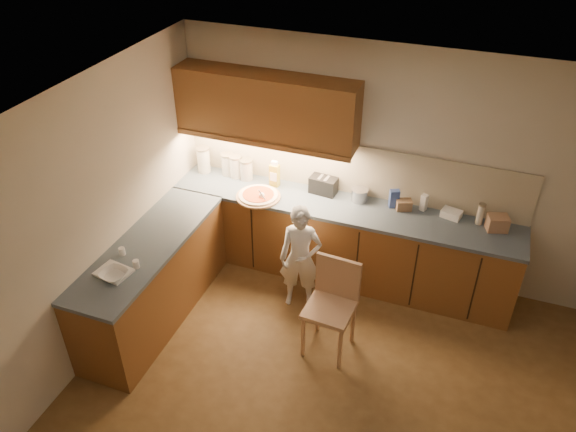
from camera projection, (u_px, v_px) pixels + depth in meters
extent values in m
plane|color=brown|center=(325.00, 396.00, 5.04)|extent=(4.50, 4.50, 0.00)
cube|color=beige|center=(386.00, 167.00, 5.86)|extent=(4.50, 0.04, 2.60)
cube|color=beige|center=(87.00, 227.00, 4.96)|extent=(0.04, 4.00, 2.60)
cube|color=white|center=(340.00, 133.00, 3.58)|extent=(4.50, 4.00, 0.04)
cube|color=brown|center=(340.00, 241.00, 6.22)|extent=(3.75, 0.60, 0.88)
cube|color=brown|center=(154.00, 281.00, 5.67)|extent=(0.60, 2.00, 0.88)
cube|color=#475765|center=(342.00, 207.00, 5.96)|extent=(3.77, 0.62, 0.04)
cube|color=#475765|center=(147.00, 245.00, 5.41)|extent=(0.62, 2.02, 0.04)
cube|color=black|center=(204.00, 228.00, 6.43)|extent=(0.02, 0.01, 0.80)
cube|color=black|center=(252.00, 239.00, 6.25)|extent=(0.02, 0.01, 0.80)
cube|color=black|center=(303.00, 251.00, 6.08)|extent=(0.02, 0.01, 0.80)
cube|color=black|center=(357.00, 263.00, 5.91)|extent=(0.02, 0.01, 0.80)
cube|color=black|center=(414.00, 276.00, 5.73)|extent=(0.02, 0.01, 0.80)
cube|color=black|center=(474.00, 290.00, 5.56)|extent=(0.02, 0.01, 0.80)
cube|color=#BBAF91|center=(351.00, 169.00, 6.01)|extent=(3.75, 0.02, 0.58)
cube|color=brown|center=(266.00, 107.00, 5.78)|extent=(1.95, 0.35, 0.70)
cube|color=brown|center=(260.00, 145.00, 5.84)|extent=(1.95, 0.02, 0.06)
cylinder|color=tan|center=(258.00, 197.00, 6.07)|extent=(0.49, 0.49, 0.02)
cylinder|color=beige|center=(258.00, 195.00, 6.06)|extent=(0.43, 0.43, 0.02)
cylinder|color=#BD3E19|center=(258.00, 194.00, 6.05)|extent=(0.34, 0.34, 0.01)
sphere|color=white|center=(262.00, 195.00, 5.99)|extent=(0.06, 0.06, 0.06)
cylinder|color=white|center=(263.00, 196.00, 5.92)|extent=(0.08, 0.10, 0.20)
imported|color=silver|center=(300.00, 258.00, 5.73)|extent=(0.49, 0.37, 1.19)
cylinder|color=tan|center=(303.00, 337.00, 5.30)|extent=(0.04, 0.04, 0.49)
cylinder|color=tan|center=(340.00, 349.00, 5.17)|extent=(0.04, 0.04, 0.49)
cylinder|color=tan|center=(318.00, 312.00, 5.58)|extent=(0.04, 0.04, 0.49)
cylinder|color=tan|center=(353.00, 323.00, 5.45)|extent=(0.04, 0.04, 0.49)
cube|color=tan|center=(329.00, 309.00, 5.23)|extent=(0.47, 0.47, 0.04)
cube|color=tan|center=(338.00, 277.00, 5.24)|extent=(0.44, 0.07, 0.44)
imported|color=silver|center=(114.00, 275.00, 4.97)|extent=(0.27, 0.27, 0.06)
cylinder|color=silver|center=(204.00, 161.00, 6.46)|extent=(0.15, 0.15, 0.29)
cylinder|color=gray|center=(203.00, 149.00, 6.37)|extent=(0.16, 0.16, 0.02)
cylinder|color=beige|center=(228.00, 165.00, 6.42)|extent=(0.14, 0.14, 0.25)
cylinder|color=gray|center=(227.00, 155.00, 6.35)|extent=(0.15, 0.15, 0.02)
cylinder|color=white|center=(236.00, 167.00, 6.37)|extent=(0.13, 0.13, 0.25)
cylinder|color=tan|center=(235.00, 157.00, 6.30)|extent=(0.14, 0.14, 0.02)
cylinder|color=beige|center=(246.00, 170.00, 6.34)|extent=(0.14, 0.14, 0.23)
cylinder|color=gray|center=(246.00, 160.00, 6.27)|extent=(0.15, 0.15, 0.02)
cube|color=gold|center=(275.00, 175.00, 6.21)|extent=(0.11, 0.08, 0.26)
cube|color=white|center=(274.00, 163.00, 6.12)|extent=(0.07, 0.05, 0.05)
cube|color=black|center=(323.00, 185.00, 6.11)|extent=(0.31, 0.19, 0.19)
cube|color=silver|center=(321.00, 177.00, 6.07)|extent=(0.04, 0.13, 0.00)
cube|color=silver|center=(327.00, 178.00, 6.04)|extent=(0.04, 0.13, 0.00)
cylinder|color=#B1B0B5|center=(359.00, 195.00, 5.99)|extent=(0.18, 0.18, 0.13)
cylinder|color=#B1B0B5|center=(360.00, 190.00, 5.95)|extent=(0.19, 0.19, 0.01)
cube|color=#354FA0|center=(394.00, 198.00, 5.88)|extent=(0.12, 0.10, 0.20)
cube|color=#9B7753|center=(404.00, 205.00, 5.85)|extent=(0.19, 0.16, 0.11)
cube|color=white|center=(424.00, 203.00, 5.83)|extent=(0.08, 0.08, 0.18)
cube|color=white|center=(451.00, 214.00, 5.75)|extent=(0.22, 0.18, 0.08)
cylinder|color=silver|center=(480.00, 215.00, 5.61)|extent=(0.07, 0.07, 0.22)
cylinder|color=gray|center=(483.00, 205.00, 5.55)|extent=(0.07, 0.07, 0.01)
cube|color=tan|center=(497.00, 223.00, 5.54)|extent=(0.24, 0.21, 0.16)
cube|color=white|center=(114.00, 272.00, 5.02)|extent=(0.33, 0.28, 0.02)
cylinder|color=silver|center=(122.00, 251.00, 5.23)|extent=(0.08, 0.08, 0.08)
cylinder|color=silver|center=(136.00, 264.00, 5.07)|extent=(0.07, 0.07, 0.08)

